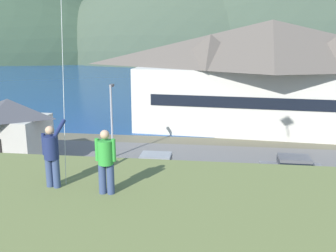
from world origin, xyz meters
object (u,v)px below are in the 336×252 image
at_px(parked_car_front_row_red, 157,166).
at_px(person_companion, 106,160).
at_px(harbor_lodge, 270,72).
at_px(person_kite_flyer, 52,154).
at_px(parking_light_pole, 112,115).
at_px(parked_car_lone_by_shed, 292,169).
at_px(parked_car_front_row_silver, 220,204).
at_px(parked_car_mid_row_near, 109,191).
at_px(moored_boat_outer_mooring, 216,103).
at_px(storage_shed_near_lot, 10,132).
at_px(wharf_dock, 191,104).
at_px(storage_shed_waterside, 174,107).
at_px(moored_boat_wharfside, 168,102).

bearing_deg(parked_car_front_row_red, person_companion, -85.72).
xyz_separation_m(harbor_lodge, person_kite_flyer, (-9.86, -32.30, 0.81)).
bearing_deg(person_kite_flyer, parking_light_pole, 101.29).
distance_m(parked_car_lone_by_shed, parked_car_front_row_silver, 8.05).
relative_size(parked_car_mid_row_near, parked_car_front_row_silver, 1.00).
relative_size(harbor_lodge, moored_boat_outer_mooring, 4.16).
xyz_separation_m(harbor_lodge, storage_shed_near_lot, (-21.17, -14.99, -3.36)).
relative_size(wharf_dock, parking_light_pole, 1.76).
xyz_separation_m(moored_boat_outer_mooring, person_companion, (-2.66, -43.00, 6.17)).
bearing_deg(person_companion, wharf_dock, 91.05).
xyz_separation_m(moored_boat_outer_mooring, parked_car_front_row_silver, (0.48, -32.78, 0.34)).
bearing_deg(moored_boat_outer_mooring, harbor_lodge, -61.79).
relative_size(parked_car_front_row_red, parking_light_pole, 0.70).
bearing_deg(storage_shed_waterside, harbor_lodge, 1.05).
relative_size(harbor_lodge, parked_car_mid_row_near, 7.04).
height_order(parked_car_mid_row_near, parking_light_pole, parking_light_pole).
bearing_deg(moored_boat_wharfside, parked_car_mid_row_near, -88.81).
height_order(harbor_lodge, wharf_dock, harbor_lodge).
distance_m(parked_car_lone_by_shed, parking_light_pole, 14.41).
xyz_separation_m(harbor_lodge, wharf_dock, (-9.07, 11.78, -5.74)).
height_order(harbor_lodge, person_kite_flyer, harbor_lodge).
relative_size(parked_car_mid_row_near, parked_car_front_row_red, 1.01).
xyz_separation_m(moored_boat_wharfside, parked_car_lone_by_shed, (12.10, -26.66, 0.34)).
xyz_separation_m(parked_car_lone_by_shed, parked_car_front_row_silver, (-4.96, -6.35, 0.00)).
bearing_deg(storage_shed_waterside, moored_boat_outer_mooring, 66.83).
xyz_separation_m(storage_shed_near_lot, storage_shed_waterside, (11.01, 14.81, -0.56)).
bearing_deg(moored_boat_outer_mooring, wharf_dock, 159.02).
bearing_deg(harbor_lodge, storage_shed_near_lot, -144.69).
distance_m(moored_boat_outer_mooring, parked_car_mid_row_near, 32.36).
xyz_separation_m(wharf_dock, person_kite_flyer, (-0.78, -44.08, 6.56)).
height_order(storage_shed_near_lot, parked_car_front_row_red, storage_shed_near_lot).
xyz_separation_m(moored_boat_wharfside, parked_car_front_row_silver, (7.15, -33.00, 0.34)).
bearing_deg(moored_boat_wharfside, parking_light_pole, -93.94).
relative_size(wharf_dock, moored_boat_wharfside, 1.87).
height_order(storage_shed_near_lot, person_companion, person_companion).
xyz_separation_m(parked_car_lone_by_shed, person_kite_flyer, (-9.68, -16.32, 5.84)).
bearing_deg(wharf_dock, storage_shed_waterside, -95.20).
height_order(parked_car_lone_by_shed, parked_car_mid_row_near, same).
distance_m(storage_shed_waterside, wharf_dock, 12.16).
height_order(harbor_lodge, person_companion, harbor_lodge).
height_order(moored_boat_outer_mooring, parked_car_lone_by_shed, moored_boat_outer_mooring).
distance_m(storage_shed_near_lot, moored_boat_outer_mooring, 29.90).
distance_m(wharf_dock, person_companion, 44.82).
bearing_deg(parked_car_front_row_red, person_kite_flyer, -91.49).
relative_size(parked_car_lone_by_shed, parked_car_mid_row_near, 0.99).
height_order(moored_boat_wharfside, parked_car_front_row_red, moored_boat_wharfside).
relative_size(storage_shed_near_lot, parked_car_front_row_silver, 1.38).
bearing_deg(person_companion, storage_shed_waterside, 93.36).
height_order(storage_shed_near_lot, parked_car_lone_by_shed, storage_shed_near_lot).
bearing_deg(storage_shed_near_lot, parked_car_mid_row_near, -33.59).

